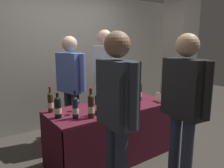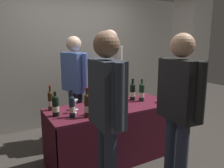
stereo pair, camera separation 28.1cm
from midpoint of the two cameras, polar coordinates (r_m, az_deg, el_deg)
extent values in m
plane|color=#38332D|center=(3.18, 2.67, -18.68)|extent=(12.00, 12.00, 0.00)
cube|color=#9E998E|center=(4.24, -9.16, 6.39)|extent=(6.67, 0.12, 2.48)
cube|color=gray|center=(4.52, 21.66, 11.48)|extent=(0.48, 0.48, 3.34)
cube|color=#4C1423|center=(2.89, 2.80, -6.12)|extent=(1.70, 0.69, 0.02)
cube|color=#3E101D|center=(2.77, 6.64, -15.21)|extent=(1.70, 0.01, 0.71)
cube|color=#3E101D|center=(3.29, -0.49, -10.75)|extent=(1.70, 0.01, 0.71)
cube|color=#3E101D|center=(2.70, -13.15, -16.12)|extent=(0.01, 0.69, 0.71)
cube|color=#3E101D|center=(3.51, 14.58, -9.64)|extent=(0.01, 0.69, 0.71)
cylinder|color=black|center=(3.15, 10.30, -2.49)|extent=(0.07, 0.07, 0.22)
sphere|color=black|center=(3.13, 10.37, -0.52)|extent=(0.07, 0.07, 0.07)
cylinder|color=black|center=(3.12, 10.39, 0.18)|extent=(0.03, 0.03, 0.08)
cylinder|color=black|center=(3.11, 10.42, 1.06)|extent=(0.03, 0.03, 0.02)
cylinder|color=beige|center=(3.16, 10.28, -2.81)|extent=(0.08, 0.08, 0.07)
cylinder|color=#38230F|center=(2.45, -3.21, -6.10)|extent=(0.07, 0.07, 0.24)
sphere|color=#38230F|center=(2.42, -3.24, -3.44)|extent=(0.07, 0.07, 0.07)
cylinder|color=#38230F|center=(2.41, -3.25, -2.43)|extent=(0.03, 0.03, 0.09)
cylinder|color=maroon|center=(2.40, -3.26, -1.20)|extent=(0.04, 0.04, 0.02)
cylinder|color=beige|center=(2.46, -3.20, -6.52)|extent=(0.07, 0.07, 0.08)
cylinder|color=#192333|center=(2.48, -7.23, -6.32)|extent=(0.07, 0.07, 0.21)
sphere|color=#192333|center=(2.45, -7.29, -3.96)|extent=(0.07, 0.07, 0.07)
cylinder|color=#192333|center=(2.44, -7.31, -2.95)|extent=(0.03, 0.03, 0.09)
cylinder|color=black|center=(2.42, -7.35, -1.71)|extent=(0.03, 0.03, 0.02)
cylinder|color=beige|center=(2.48, -7.22, -6.69)|extent=(0.07, 0.07, 0.07)
cylinder|color=black|center=(3.10, 2.98, -2.29)|extent=(0.08, 0.08, 0.25)
sphere|color=black|center=(3.07, 3.00, -0.01)|extent=(0.08, 0.08, 0.08)
cylinder|color=black|center=(3.07, 3.01, 0.65)|extent=(0.03, 0.03, 0.07)
cylinder|color=black|center=(3.06, 3.01, 1.48)|extent=(0.04, 0.04, 0.02)
cylinder|color=beige|center=(3.10, 2.97, -2.65)|extent=(0.08, 0.08, 0.08)
cylinder|color=#38230F|center=(2.77, -13.00, -4.66)|extent=(0.06, 0.06, 0.21)
sphere|color=#38230F|center=(2.74, -13.10, -2.57)|extent=(0.06, 0.06, 0.06)
cylinder|color=#38230F|center=(2.73, -13.14, -1.68)|extent=(0.02, 0.02, 0.09)
cylinder|color=maroon|center=(2.72, -13.18, -0.60)|extent=(0.03, 0.03, 0.02)
cylinder|color=beige|center=(2.77, -12.99, -4.99)|extent=(0.07, 0.07, 0.07)
cylinder|color=black|center=(2.56, -1.28, -5.65)|extent=(0.07, 0.07, 0.21)
sphere|color=black|center=(2.53, -1.29, -3.37)|extent=(0.06, 0.06, 0.06)
cylinder|color=black|center=(2.52, -1.30, -2.52)|extent=(0.02, 0.02, 0.08)
cylinder|color=#B7932D|center=(2.51, -1.30, -1.48)|extent=(0.03, 0.03, 0.02)
cylinder|color=beige|center=(2.56, -1.28, -6.02)|extent=(0.07, 0.07, 0.07)
cylinder|color=#192333|center=(2.97, 2.51, -3.00)|extent=(0.07, 0.07, 0.24)
sphere|color=#192333|center=(2.95, 2.53, -0.77)|extent=(0.07, 0.07, 0.07)
cylinder|color=#192333|center=(2.94, 2.53, -0.02)|extent=(0.03, 0.03, 0.08)
cylinder|color=black|center=(2.93, 2.54, 0.91)|extent=(0.03, 0.03, 0.02)
cylinder|color=beige|center=(2.98, 2.50, -3.35)|extent=(0.07, 0.07, 0.08)
cylinder|color=black|center=(3.19, 7.92, -2.38)|extent=(0.08, 0.08, 0.21)
sphere|color=black|center=(3.16, 7.97, -0.54)|extent=(0.08, 0.08, 0.08)
cylinder|color=black|center=(3.16, 7.99, 0.26)|extent=(0.03, 0.03, 0.09)
cylinder|color=black|center=(3.15, 8.02, 1.22)|extent=(0.04, 0.04, 0.02)
cylinder|color=beige|center=(3.19, 7.91, -2.67)|extent=(0.08, 0.08, 0.07)
cylinder|color=black|center=(2.54, -11.50, -6.08)|extent=(0.08, 0.08, 0.20)
sphere|color=black|center=(2.51, -11.59, -3.85)|extent=(0.08, 0.08, 0.08)
cylinder|color=black|center=(2.50, -11.62, -3.13)|extent=(0.03, 0.03, 0.07)
cylinder|color=black|center=(2.49, -11.65, -2.20)|extent=(0.03, 0.03, 0.02)
cylinder|color=beige|center=(2.54, -11.48, -6.43)|extent=(0.08, 0.08, 0.07)
cylinder|color=silver|center=(2.65, -6.94, -7.48)|extent=(0.07, 0.07, 0.00)
cylinder|color=silver|center=(2.64, -6.96, -6.65)|extent=(0.01, 0.01, 0.08)
cone|color=silver|center=(2.62, -7.00, -5.14)|extent=(0.07, 0.07, 0.07)
cylinder|color=silver|center=(2.77, -6.59, -6.67)|extent=(0.06, 0.06, 0.00)
cylinder|color=silver|center=(2.76, -6.60, -5.99)|extent=(0.01, 0.01, 0.07)
cone|color=silver|center=(2.74, -6.63, -4.70)|extent=(0.07, 0.07, 0.06)
cylinder|color=silver|center=(3.02, 5.18, -3.76)|extent=(0.08, 0.08, 0.14)
cylinder|color=#38722D|center=(3.00, 5.33, -1.81)|extent=(0.04, 0.01, 0.21)
ellipsoid|color=#E05B1E|center=(2.97, 5.14, 0.10)|extent=(0.03, 0.03, 0.05)
cylinder|color=#38722D|center=(2.98, 5.55, -1.81)|extent=(0.04, 0.01, 0.21)
ellipsoid|color=#E05B1E|center=(2.95, 5.32, 0.19)|extent=(0.03, 0.03, 0.05)
cylinder|color=#38722D|center=(2.96, 5.19, -1.49)|extent=(0.02, 0.01, 0.25)
ellipsoid|color=pink|center=(2.93, 5.11, 0.91)|extent=(0.03, 0.03, 0.05)
cylinder|color=#38722D|center=(2.98, 5.52, -1.40)|extent=(0.05, 0.04, 0.25)
ellipsoid|color=gold|center=(2.95, 6.11, 1.05)|extent=(0.03, 0.03, 0.05)
cylinder|color=#38722D|center=(2.99, 5.00, -1.76)|extent=(0.04, 0.01, 0.21)
ellipsoid|color=pink|center=(2.96, 4.77, 0.24)|extent=(0.03, 0.03, 0.05)
cube|color=silver|center=(3.12, 15.47, -3.77)|extent=(0.04, 0.16, 0.13)
cylinder|color=#2D3347|center=(3.57, -7.94, -8.07)|extent=(0.12, 0.12, 0.83)
cylinder|color=#2D3347|center=(3.44, -6.25, -8.79)|extent=(0.12, 0.12, 0.83)
cube|color=#4C6BB7|center=(3.33, -7.40, 3.09)|extent=(0.31, 0.48, 0.59)
sphere|color=beige|center=(3.30, -7.59, 10.39)|extent=(0.23, 0.23, 0.23)
cylinder|color=#4C6BB7|center=(3.55, -9.95, 3.88)|extent=(0.08, 0.08, 0.54)
cylinder|color=#4C6BB7|center=(3.12, -4.53, 3.04)|extent=(0.08, 0.08, 0.54)
cylinder|color=#2D3347|center=(3.85, 0.87, -6.07)|extent=(0.12, 0.12, 0.88)
cylinder|color=#2D3347|center=(3.73, 2.42, -6.66)|extent=(0.12, 0.12, 0.88)
cube|color=beige|center=(3.64, 1.70, 5.01)|extent=(0.26, 0.44, 0.62)
sphere|color=beige|center=(3.62, 1.74, 12.14)|extent=(0.24, 0.24, 0.24)
cylinder|color=beige|center=(3.84, -0.69, 5.71)|extent=(0.08, 0.08, 0.57)
cylinder|color=beige|center=(3.44, 4.37, 5.05)|extent=(0.08, 0.08, 0.57)
cylinder|color=#2D3347|center=(2.43, 21.09, -18.35)|extent=(0.12, 0.12, 0.83)
cylinder|color=#2D3347|center=(2.54, 18.27, -16.84)|extent=(0.12, 0.12, 0.83)
cube|color=black|center=(2.24, 20.82, -1.47)|extent=(0.25, 0.46, 0.59)
sphere|color=tan|center=(2.19, 21.59, 9.41)|extent=(0.23, 0.23, 0.23)
cylinder|color=black|center=(2.06, 25.98, -2.25)|extent=(0.08, 0.08, 0.54)
cylinder|color=black|center=(2.43, 16.52, 0.29)|extent=(0.08, 0.08, 0.54)
cylinder|color=#2D3347|center=(2.25, 1.63, -19.96)|extent=(0.12, 0.12, 0.83)
cube|color=#2D333D|center=(1.91, 2.80, -2.57)|extent=(0.24, 0.42, 0.59)
sphere|color=#8C664C|center=(1.86, 2.93, 10.30)|extent=(0.23, 0.23, 0.23)
cylinder|color=#2D333D|center=(1.70, 6.67, -3.57)|extent=(0.08, 0.08, 0.54)
cylinder|color=#2D333D|center=(2.13, -0.27, -0.52)|extent=(0.08, 0.08, 0.54)
camera|label=1|loc=(0.14, -87.14, 0.56)|focal=34.94mm
camera|label=2|loc=(0.14, 92.86, -0.56)|focal=34.94mm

